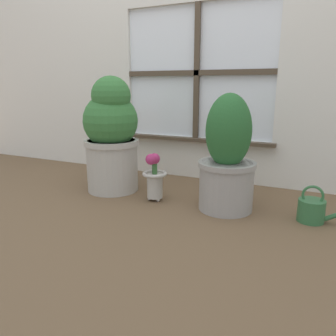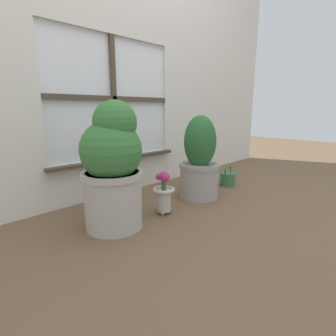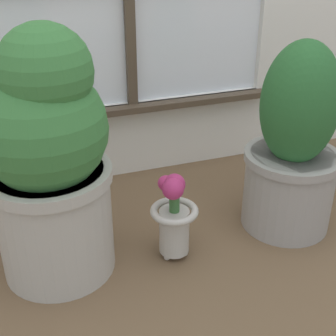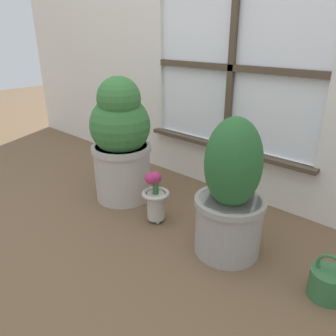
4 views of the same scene
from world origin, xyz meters
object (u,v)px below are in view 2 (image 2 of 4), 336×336
Objects in this scene: potted_plant_right at (199,162)px; watering_can at (228,179)px; potted_plant_left at (113,167)px; flower_vase at (164,192)px.

potted_plant_right reaches higher than watering_can.
potted_plant_right is 0.49m from watering_can.
potted_plant_left is at bearing 178.03° from potted_plant_right.
watering_can is at bearing -0.62° from potted_plant_left.
potted_plant_left is 1.15× the size of potted_plant_right.
potted_plant_right is 0.44m from flower_vase.
potted_plant_left reaches higher than potted_plant_right.
potted_plant_left reaches higher than watering_can.
watering_can is (0.44, 0.01, -0.22)m from potted_plant_right.
potted_plant_left is at bearing 179.38° from watering_can.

